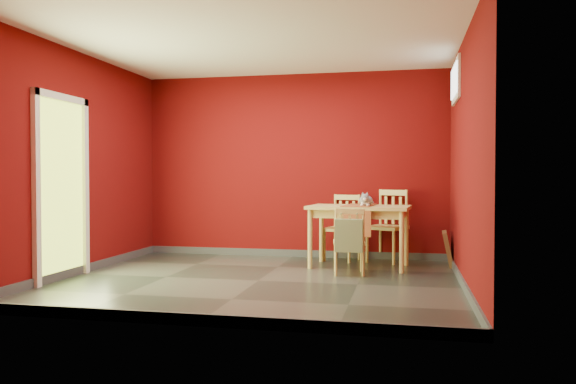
% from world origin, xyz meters
% --- Properties ---
extents(ground, '(4.50, 4.50, 0.00)m').
position_xyz_m(ground, '(0.00, 0.00, 0.00)').
color(ground, '#2D342D').
rests_on(ground, ground).
extents(room_shell, '(4.50, 4.50, 4.50)m').
position_xyz_m(room_shell, '(0.00, 0.00, 0.05)').
color(room_shell, '#5B0909').
rests_on(room_shell, ground).
extents(doorway, '(0.06, 1.01, 2.13)m').
position_xyz_m(doorway, '(-2.23, -0.40, 1.12)').
color(doorway, '#B7D838').
rests_on(doorway, ground).
extents(window, '(0.05, 0.90, 0.50)m').
position_xyz_m(window, '(2.23, 1.00, 2.35)').
color(window, white).
rests_on(window, room_shell).
extents(outlet_plate, '(0.08, 0.02, 0.12)m').
position_xyz_m(outlet_plate, '(1.60, 1.99, 0.30)').
color(outlet_plate, silver).
rests_on(outlet_plate, room_shell).
extents(dining_table, '(1.35, 0.86, 0.81)m').
position_xyz_m(dining_table, '(1.04, 1.20, 0.71)').
color(dining_table, '#DDC167').
rests_on(dining_table, ground).
extents(table_runner, '(0.42, 0.78, 0.38)m').
position_xyz_m(table_runner, '(1.04, 1.07, 0.75)').
color(table_runner, '#9C4F28').
rests_on(table_runner, dining_table).
extents(chair_far_left, '(0.54, 0.54, 0.93)m').
position_xyz_m(chair_far_left, '(0.77, 1.78, 0.48)').
color(chair_far_left, '#DDC167').
rests_on(chair_far_left, ground).
extents(chair_far_right, '(0.62, 0.62, 1.00)m').
position_xyz_m(chair_far_right, '(1.40, 1.78, 0.51)').
color(chair_far_right, '#DDC167').
rests_on(chair_far_right, ground).
extents(chair_near, '(0.43, 0.43, 0.81)m').
position_xyz_m(chair_near, '(0.97, 0.62, 0.41)').
color(chair_near, '#DDC167').
rests_on(chair_near, ground).
extents(tote_bag, '(0.33, 0.19, 0.45)m').
position_xyz_m(tote_bag, '(0.99, 0.42, 0.49)').
color(tote_bag, '#778957').
rests_on(tote_bag, chair_near).
extents(cat, '(0.24, 0.40, 0.19)m').
position_xyz_m(cat, '(1.13, 1.17, 0.90)').
color(cat, slate).
rests_on(cat, table_runner).
extents(picture_frame, '(0.17, 0.47, 0.46)m').
position_xyz_m(picture_frame, '(2.19, 1.54, 0.23)').
color(picture_frame, brown).
rests_on(picture_frame, ground).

